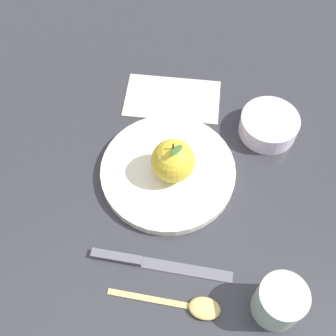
% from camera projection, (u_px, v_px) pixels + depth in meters
% --- Properties ---
extents(ground_plane, '(2.40, 2.40, 0.00)m').
position_uv_depth(ground_plane, '(167.00, 190.00, 0.74)').
color(ground_plane, '#2D2D33').
extents(dinner_plate, '(0.24, 0.24, 0.02)m').
position_uv_depth(dinner_plate, '(168.00, 171.00, 0.75)').
color(dinner_plate, silver).
rests_on(dinner_plate, ground_plane).
extents(apple, '(0.07, 0.07, 0.09)m').
position_uv_depth(apple, '(173.00, 161.00, 0.71)').
color(apple, gold).
rests_on(apple, dinner_plate).
extents(side_bowl, '(0.11, 0.11, 0.04)m').
position_uv_depth(side_bowl, '(269.00, 124.00, 0.79)').
color(side_bowl, silver).
rests_on(side_bowl, ground_plane).
extents(cup, '(0.07, 0.07, 0.07)m').
position_uv_depth(cup, '(280.00, 301.00, 0.60)').
color(cup, '#B2C6B2').
rests_on(cup, ground_plane).
extents(knife, '(0.15, 0.19, 0.01)m').
position_uv_depth(knife, '(148.00, 263.00, 0.67)').
color(knife, '#59595E').
rests_on(knife, ground_plane).
extents(spoon, '(0.13, 0.15, 0.01)m').
position_uv_depth(spoon, '(192.00, 306.00, 0.64)').
color(spoon, '#D8B766').
rests_on(spoon, ground_plane).
extents(linen_napkin, '(0.20, 0.22, 0.00)m').
position_uv_depth(linen_napkin, '(172.00, 98.00, 0.85)').
color(linen_napkin, beige).
rests_on(linen_napkin, ground_plane).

